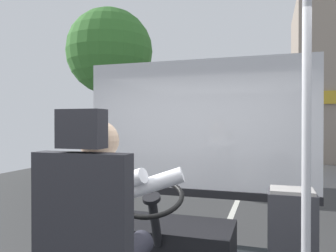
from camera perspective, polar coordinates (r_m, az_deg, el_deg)
The scene contains 6 objects.
ground at distance 10.79m, azimuth 13.44°, elevation -9.90°, with size 18.00×44.00×0.06m.
bus_driver at distance 1.79m, azimuth -11.20°, elevation -15.33°, with size 0.76×0.52×0.81m.
steering_console at distance 2.94m, azimuth 0.08°, elevation -20.24°, with size 1.10×0.94×0.82m.
handrail_pole at distance 1.72m, azimuth 23.27°, elevation -5.01°, with size 0.04×0.04×2.20m.
windshield_panel at distance 3.49m, azimuth 4.99°, elevation -3.05°, with size 2.50×0.08×1.48m.
street_tree at distance 11.14m, azimuth -10.25°, elevation 12.66°, with size 2.84×2.84×5.72m.
Camera 1 is at (0.76, -1.78, 1.94)m, focal length 34.47 mm.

